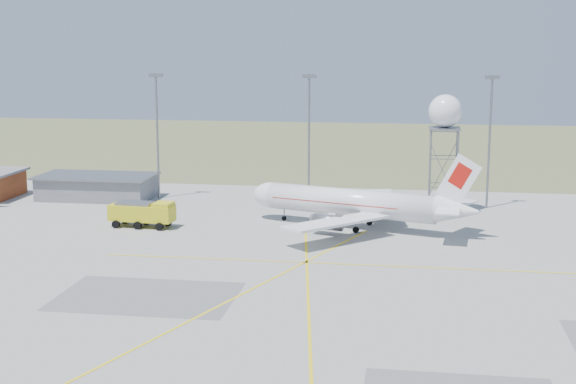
# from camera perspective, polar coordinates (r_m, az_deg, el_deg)

# --- Properties ---
(ground) EXTENTS (400.00, 400.00, 0.00)m
(ground) POSITION_cam_1_polar(r_m,az_deg,el_deg) (65.10, 2.88, -12.24)
(ground) COLOR #A1A19C
(ground) RESTS_ON ground
(grass_strip) EXTENTS (400.00, 120.00, 0.03)m
(grass_strip) POSITION_cam_1_polar(r_m,az_deg,el_deg) (201.42, 6.98, 3.23)
(grass_strip) COLOR #4F6135
(grass_strip) RESTS_ON ground
(building_grey) EXTENTS (19.00, 10.00, 3.90)m
(building_grey) POSITION_cam_1_polar(r_m,az_deg,el_deg) (135.82, -13.44, 0.36)
(building_grey) COLOR gray
(building_grey) RESTS_ON ground
(mast_a) EXTENTS (2.20, 0.50, 20.50)m
(mast_a) POSITION_cam_1_polar(r_m,az_deg,el_deg) (132.90, -9.29, 4.69)
(mast_a) COLOR slate
(mast_a) RESTS_ON ground
(mast_b) EXTENTS (2.20, 0.50, 20.50)m
(mast_b) POSITION_cam_1_polar(r_m,az_deg,el_deg) (127.44, 1.50, 4.58)
(mast_b) COLOR slate
(mast_b) RESTS_ON ground
(mast_c) EXTENTS (2.20, 0.50, 20.50)m
(mast_c) POSITION_cam_1_polar(r_m,az_deg,el_deg) (127.01, 14.17, 4.25)
(mast_c) COLOR slate
(mast_c) RESTS_ON ground
(airliner_main) EXTENTS (32.55, 30.77, 11.30)m
(airliner_main) POSITION_cam_1_polar(r_m,az_deg,el_deg) (111.02, 4.74, -0.82)
(airliner_main) COLOR white
(airliner_main) RESTS_ON ground
(radar_tower) EXTENTS (4.93, 4.93, 17.83)m
(radar_tower) POSITION_cam_1_polar(r_m,az_deg,el_deg) (122.08, 11.03, 3.16)
(radar_tower) COLOR slate
(radar_tower) RESTS_ON ground
(fire_truck) EXTENTS (9.27, 4.21, 3.62)m
(fire_truck) POSITION_cam_1_polar(r_m,az_deg,el_deg) (113.35, -10.23, -1.61)
(fire_truck) COLOR gold
(fire_truck) RESTS_ON ground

